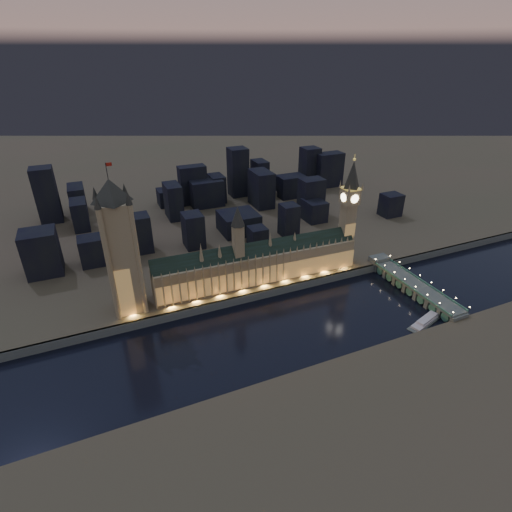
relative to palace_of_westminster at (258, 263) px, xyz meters
name	(u,v)px	position (x,y,z in m)	size (l,w,h in m)	color
ground_plane	(276,325)	(-9.59, -61.74, -26.37)	(2000.00, 2000.00, 0.00)	black
north_bank	(157,167)	(-9.59, 458.26, -22.37)	(2000.00, 960.00, 8.00)	#4C4833
embankment_wall	(257,296)	(-9.59, -20.74, -22.37)	(2000.00, 2.50, 8.00)	#4B5355
palace_of_westminster	(258,263)	(0.00, 0.00, 0.00)	(202.00, 25.99, 78.00)	#98805A
victoria_tower	(119,242)	(-119.59, 0.19, 44.60)	(31.68, 31.68, 126.69)	#98805A
elizabeth_tower	(349,204)	(98.41, 0.19, 44.23)	(18.00, 18.00, 112.17)	#98805A
westminster_bridge	(411,285)	(132.05, -65.18, -20.39)	(19.61, 113.00, 15.90)	#4B5355
river_boat	(427,320)	(110.49, -108.65, -24.81)	(46.42, 23.60, 4.50)	#4B5355
city_backdrop	(219,196)	(23.68, 184.65, 3.57)	(444.84, 215.63, 70.55)	black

